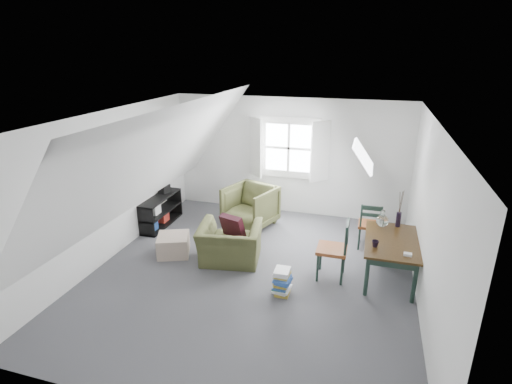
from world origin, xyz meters
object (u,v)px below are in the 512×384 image
(armchair_far, at_px, (250,225))
(media_shelf, at_px, (159,213))
(armchair_near, at_px, (230,261))
(dining_chair_far, at_px, (370,225))
(dining_table, at_px, (391,245))
(ottoman, at_px, (174,245))
(dining_chair_near, at_px, (335,249))
(magazine_stack, at_px, (282,282))

(armchair_far, bearing_deg, media_shelf, -143.56)
(armchair_near, relative_size, dining_chair_far, 1.16)
(dining_table, bearing_deg, ottoman, -178.31)
(armchair_near, xyz_separation_m, dining_chair_far, (2.25, 1.17, 0.46))
(dining_table, xyz_separation_m, dining_chair_near, (-0.84, -0.23, -0.07))
(ottoman, xyz_separation_m, dining_chair_near, (2.78, 0.02, 0.33))
(ottoman, distance_m, magazine_stack, 2.20)
(ottoman, bearing_deg, dining_chair_far, 20.25)
(dining_table, height_order, magazine_stack, dining_table)
(ottoman, bearing_deg, dining_chair_near, 0.44)
(dining_chair_near, relative_size, media_shelf, 0.82)
(armchair_far, height_order, media_shelf, media_shelf)
(armchair_near, relative_size, armchair_far, 1.11)
(dining_table, bearing_deg, magazine_stack, -151.83)
(dining_chair_near, relative_size, magazine_stack, 2.54)
(magazine_stack, bearing_deg, ottoman, 163.14)
(media_shelf, bearing_deg, magazine_stack, -34.04)
(ottoman, bearing_deg, magazine_stack, -16.86)
(ottoman, distance_m, dining_table, 3.65)
(dining_chair_far, height_order, magazine_stack, dining_chair_far)
(magazine_stack, bearing_deg, dining_chair_near, 44.27)
(armchair_near, relative_size, magazine_stack, 2.65)
(ottoman, xyz_separation_m, magazine_stack, (2.10, -0.64, 0.02))
(ottoman, relative_size, magazine_stack, 1.38)
(magazine_stack, bearing_deg, armchair_near, 147.21)
(armchair_far, distance_m, ottoman, 1.82)
(dining_table, distance_m, dining_chair_near, 0.87)
(dining_chair_far, bearing_deg, dining_chair_near, 84.25)
(dining_table, relative_size, magazine_stack, 3.45)
(armchair_near, bearing_deg, dining_chair_far, -161.80)
(dining_chair_far, xyz_separation_m, media_shelf, (-4.14, -0.19, -0.18))
(ottoman, distance_m, media_shelf, 1.33)
(dining_table, height_order, media_shelf, dining_table)
(armchair_near, xyz_separation_m, armchair_far, (-0.11, 1.51, 0.00))
(armchair_far, height_order, dining_table, dining_table)
(dining_chair_near, bearing_deg, magazine_stack, -59.42)
(dining_table, bearing_deg, armchair_near, -177.70)
(magazine_stack, bearing_deg, dining_chair_far, 57.33)
(dining_chair_near, bearing_deg, armchair_far, -143.43)
(armchair_far, xyz_separation_m, dining_chair_near, (1.84, -1.53, 0.51))
(ottoman, height_order, dining_table, dining_table)
(ottoman, height_order, dining_chair_near, dining_chair_near)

